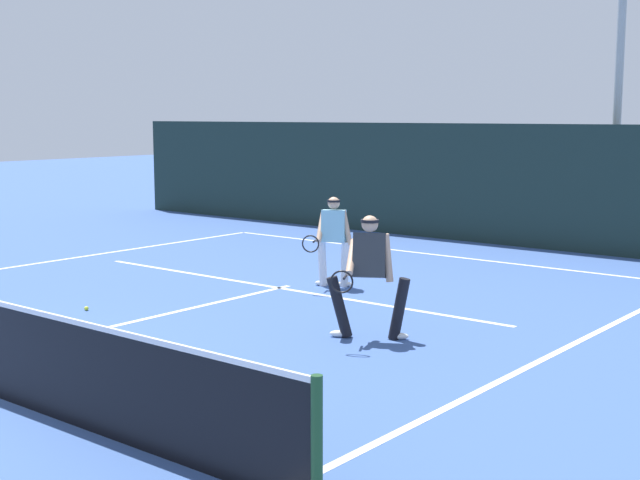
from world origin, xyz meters
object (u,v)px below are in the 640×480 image
object	(u,v)px
light_pole	(620,59)
player_far	(333,238)
tennis_ball	(86,308)
player_near	(369,271)

from	to	relation	value
light_pole	player_far	bearing A→B (deg)	-106.67
player_far	light_pole	bearing A→B (deg)	-133.61
light_pole	tennis_ball	bearing A→B (deg)	-109.45
player_far	tennis_ball	xyz separation A→B (m)	(-1.72, -3.80, -0.80)
tennis_ball	player_near	bearing A→B (deg)	17.23
tennis_ball	light_pole	size ratio (longest dim) A/B	0.01
player_far	tennis_ball	size ratio (longest dim) A/B	23.26
player_near	player_far	world-z (taller)	player_near
tennis_ball	light_pole	xyz separation A→B (m)	(3.86, 10.94, 4.05)
tennis_ball	light_pole	distance (m)	12.29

